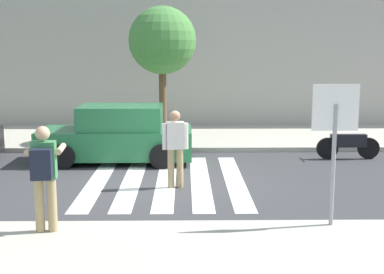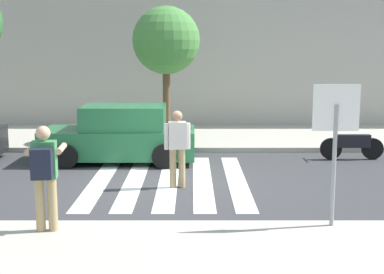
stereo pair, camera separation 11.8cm
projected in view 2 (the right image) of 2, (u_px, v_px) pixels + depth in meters
ground_plane at (166, 182)px, 12.39m from camera, size 120.00×120.00×0.00m
sidewalk_far at (174, 137)px, 18.29m from camera, size 60.00×4.80×0.14m
building_facade_far at (177, 46)px, 22.13m from camera, size 56.00×4.00×6.28m
crosswalk_stripe_0 at (99, 180)px, 12.58m from camera, size 0.44×5.20×0.01m
crosswalk_stripe_1 at (133, 180)px, 12.58m from camera, size 0.44×5.20×0.01m
crosswalk_stripe_2 at (167, 180)px, 12.58m from camera, size 0.44×5.20×0.01m
crosswalk_stripe_3 at (200, 180)px, 12.59m from camera, size 0.44×5.20×0.01m
crosswalk_stripe_4 at (234, 180)px, 12.59m from camera, size 0.44×5.20×0.01m
stop_sign at (333, 124)px, 8.71m from camera, size 0.76×0.08×2.36m
photographer_with_backpack at (42, 169)px, 8.50m from camera, size 0.63×0.88×1.72m
pedestrian_crossing at (175, 145)px, 11.78m from camera, size 0.58×0.29×1.72m
parked_car_green at (119, 136)px, 14.53m from camera, size 4.10×1.92×1.55m
motorcycle at (349, 145)px, 14.90m from camera, size 1.76×0.60×0.87m
street_tree_center at (164, 41)px, 16.76m from camera, size 2.13×2.13×4.24m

